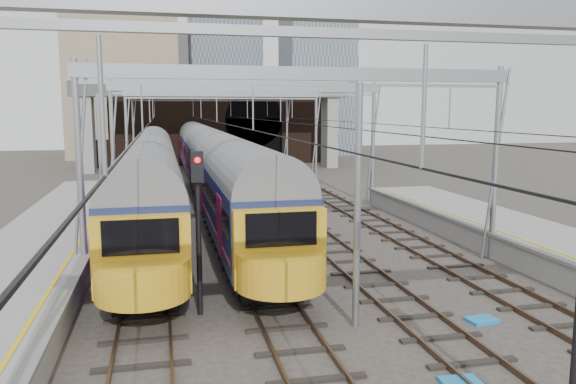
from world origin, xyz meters
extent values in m
plane|color=#38332D|center=(0.00, 0.00, 0.00)|extent=(160.00, 160.00, 0.00)
cube|color=slate|center=(-8.15, 2.50, 1.05)|extent=(0.35, 55.00, 0.12)
cube|color=gold|center=(-8.65, 2.50, 1.11)|extent=(0.12, 55.00, 0.01)
cube|color=#4C3828|center=(-6.72, 15.00, 0.09)|extent=(0.08, 80.00, 0.16)
cube|color=#4C3828|center=(-5.28, 15.00, 0.09)|extent=(0.08, 80.00, 0.16)
cube|color=black|center=(-6.00, 15.00, 0.01)|extent=(2.40, 80.00, 0.14)
cube|color=#4C3828|center=(-2.72, 15.00, 0.09)|extent=(0.08, 80.00, 0.16)
cube|color=#4C3828|center=(-1.28, 15.00, 0.09)|extent=(0.08, 80.00, 0.16)
cube|color=black|center=(-2.00, 15.00, 0.01)|extent=(2.40, 80.00, 0.14)
cube|color=#4C3828|center=(1.28, 15.00, 0.09)|extent=(0.08, 80.00, 0.16)
cube|color=#4C3828|center=(2.72, 15.00, 0.09)|extent=(0.08, 80.00, 0.16)
cube|color=black|center=(2.00, 15.00, 0.01)|extent=(2.40, 80.00, 0.14)
cube|color=#4C3828|center=(5.28, 15.00, 0.09)|extent=(0.08, 80.00, 0.16)
cube|color=#4C3828|center=(6.72, 15.00, 0.09)|extent=(0.08, 80.00, 0.16)
cube|color=black|center=(6.00, 15.00, 0.01)|extent=(2.40, 80.00, 0.14)
cube|color=gray|center=(0.00, -6.00, 7.60)|extent=(16.80, 0.28, 0.50)
cylinder|color=gray|center=(-8.20, 8.00, 4.00)|extent=(0.24, 0.24, 8.00)
cylinder|color=gray|center=(8.20, 8.00, 4.00)|extent=(0.24, 0.24, 8.00)
cube|color=gray|center=(0.00, 8.00, 7.60)|extent=(16.80, 0.28, 0.50)
cylinder|color=gray|center=(-8.20, 22.00, 4.00)|extent=(0.24, 0.24, 8.00)
cylinder|color=gray|center=(8.20, 22.00, 4.00)|extent=(0.24, 0.24, 8.00)
cube|color=gray|center=(0.00, 22.00, 7.60)|extent=(16.80, 0.28, 0.50)
cylinder|color=gray|center=(-8.20, 36.00, 4.00)|extent=(0.24, 0.24, 8.00)
cylinder|color=gray|center=(8.20, 36.00, 4.00)|extent=(0.24, 0.24, 8.00)
cube|color=gray|center=(0.00, 36.00, 7.60)|extent=(16.80, 0.28, 0.50)
cylinder|color=gray|center=(-8.20, 48.00, 4.00)|extent=(0.24, 0.24, 8.00)
cylinder|color=gray|center=(8.20, 48.00, 4.00)|extent=(0.24, 0.24, 8.00)
cube|color=gray|center=(0.00, 48.00, 7.60)|extent=(16.80, 0.28, 0.50)
cube|color=black|center=(-6.00, 15.00, 5.50)|extent=(0.03, 80.00, 0.03)
cube|color=black|center=(-2.00, 15.00, 5.50)|extent=(0.03, 80.00, 0.03)
cube|color=black|center=(2.00, 15.00, 5.50)|extent=(0.03, 80.00, 0.03)
cube|color=black|center=(6.00, 15.00, 5.50)|extent=(0.03, 80.00, 0.03)
cube|color=black|center=(2.00, 52.00, 4.50)|extent=(26.00, 2.00, 9.00)
cube|color=black|center=(5.00, 50.98, 2.60)|extent=(6.50, 0.10, 5.20)
cylinder|color=black|center=(5.00, 50.98, 5.20)|extent=(6.50, 0.10, 6.50)
cube|color=black|center=(-10.00, 51.00, 1.50)|extent=(6.00, 1.50, 3.00)
cube|color=gray|center=(-12.50, 46.00, 4.10)|extent=(1.20, 2.50, 8.20)
cube|color=gray|center=(12.50, 46.00, 4.10)|extent=(1.20, 2.50, 8.20)
cube|color=#4B544F|center=(0.00, 46.00, 8.20)|extent=(28.00, 3.00, 1.40)
cube|color=gray|center=(0.00, 46.00, 9.10)|extent=(28.00, 3.00, 0.30)
cube|color=tan|center=(-10.00, 66.00, 11.00)|extent=(14.00, 12.00, 22.00)
cube|color=#4C5660|center=(4.00, 72.00, 16.00)|extent=(10.00, 10.00, 32.00)
cube|color=gray|center=(-2.00, 80.00, 9.00)|extent=(18.00, 14.00, 18.00)
cube|color=black|center=(-2.00, 36.46, 0.35)|extent=(2.24, 66.34, 0.70)
cube|color=#16214D|center=(-2.00, 36.46, 2.27)|extent=(2.85, 66.34, 2.54)
cylinder|color=slate|center=(-2.00, 36.46, 3.54)|extent=(2.79, 65.84, 2.79)
cube|color=black|center=(-2.00, 36.46, 2.68)|extent=(2.87, 65.14, 0.76)
cube|color=#CE4085|center=(-2.00, 36.46, 1.56)|extent=(2.87, 65.34, 0.12)
cube|color=gold|center=(-2.00, 3.14, 2.17)|extent=(2.79, 0.60, 2.34)
cube|color=black|center=(-2.00, 2.97, 2.78)|extent=(2.14, 0.08, 1.02)
cube|color=black|center=(-6.00, 19.54, 0.35)|extent=(2.21, 32.52, 0.70)
cube|color=#16214D|center=(-6.00, 19.54, 2.25)|extent=(2.81, 32.52, 2.51)
cylinder|color=slate|center=(-6.00, 19.54, 3.51)|extent=(2.75, 32.02, 2.75)
cube|color=black|center=(-6.00, 19.54, 2.66)|extent=(2.83, 31.32, 0.75)
cube|color=#CE4085|center=(-6.00, 19.54, 1.55)|extent=(2.83, 31.52, 0.12)
cube|color=gold|center=(-6.00, 3.13, 2.15)|extent=(2.75, 0.60, 2.31)
cube|color=black|center=(-6.00, 2.96, 2.76)|extent=(2.11, 0.08, 1.00)
cylinder|color=black|center=(-4.35, 3.98, 2.45)|extent=(0.16, 0.16, 4.90)
cube|color=black|center=(-4.35, 3.80, 4.60)|extent=(0.38, 0.22, 0.92)
sphere|color=red|center=(-4.35, 3.68, 4.80)|extent=(0.18, 0.18, 0.18)
cube|color=#1876BA|center=(1.18, -1.89, 0.05)|extent=(0.95, 0.70, 0.11)
cube|color=#1876BA|center=(-0.46, 8.69, 0.04)|extent=(0.89, 0.76, 0.09)
cube|color=#1876BA|center=(3.80, 1.51, 0.05)|extent=(0.95, 0.73, 0.10)
camera|label=1|loc=(-5.34, -12.80, 6.28)|focal=35.00mm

